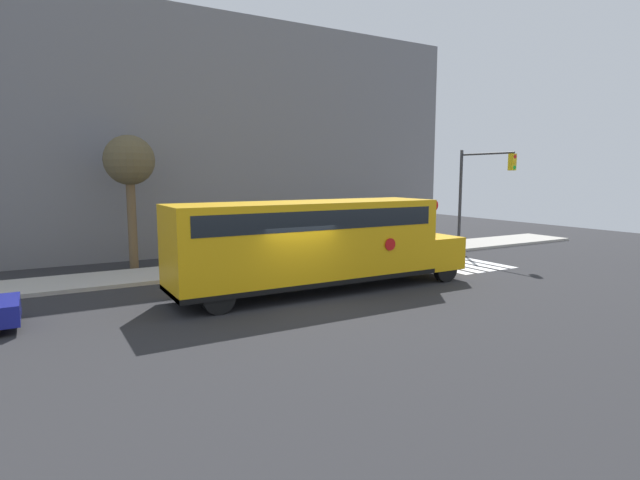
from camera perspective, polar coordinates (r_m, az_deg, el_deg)
ground_plane at (r=16.54m, az=-2.58°, el=-7.05°), size 60.00×60.00×0.00m
sidewalk_strip at (r=22.36m, az=-10.30°, el=-3.14°), size 44.00×3.00×0.15m
building_backdrop at (r=28.27m, az=-15.16°, el=11.35°), size 32.00×4.00×12.37m
crosswalk_stripes at (r=23.95m, az=16.29°, el=-2.79°), size 3.30×3.20×0.01m
school_bus at (r=17.58m, az=-0.54°, el=-0.03°), size 11.24×2.57×3.22m
stop_sign at (r=27.17m, az=12.78°, el=2.41°), size 0.63×0.10×2.85m
traffic_light at (r=27.28m, az=17.49°, el=6.04°), size 0.28×3.51×5.45m
tree_near_sidewalk at (r=23.20m, az=-20.96°, el=8.15°), size 2.14×2.14×5.84m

